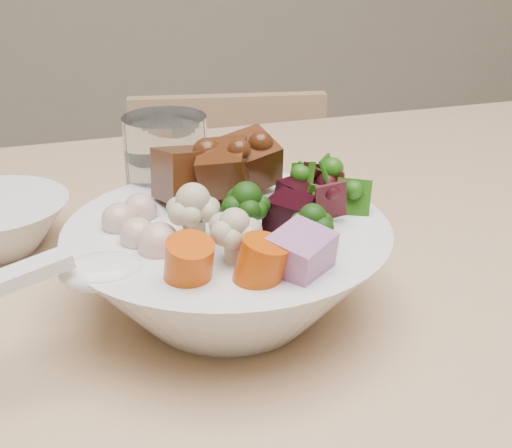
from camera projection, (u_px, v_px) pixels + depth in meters
name	position (u px, v px, depth m)	size (l,w,h in m)	color
dining_table	(429.00, 363.00, 0.65)	(1.84, 1.13, 0.83)	tan
chair_far	(235.00, 289.00, 1.37)	(0.41, 0.41, 0.80)	tan
food_bowl	(230.00, 262.00, 0.56)	(0.25, 0.25, 0.14)	white
soup_spoon	(73.00, 276.00, 0.47)	(0.17, 0.08, 0.03)	white
water_glass	(168.00, 190.00, 0.65)	(0.07, 0.07, 0.13)	white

